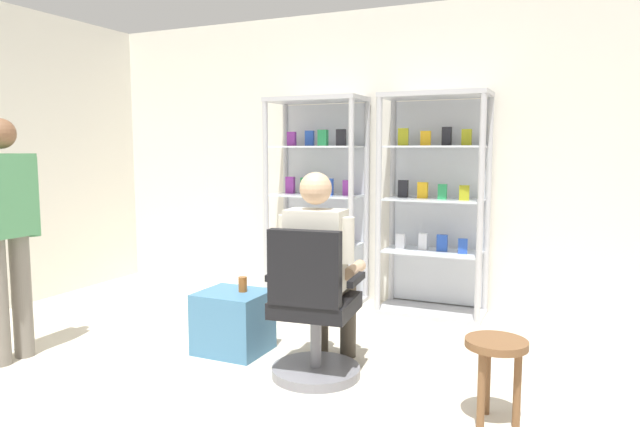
# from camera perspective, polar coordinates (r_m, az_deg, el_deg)

# --- Properties ---
(back_wall) EXTENTS (6.00, 0.10, 2.70)m
(back_wall) POSITION_cam_1_polar(r_m,az_deg,el_deg) (5.42, 6.28, 5.52)
(back_wall) COLOR silver
(back_wall) RESTS_ON ground
(display_cabinet_left) EXTENTS (0.90, 0.45, 1.90)m
(display_cabinet_left) POSITION_cam_1_polar(r_m,az_deg,el_deg) (5.42, -0.10, 1.51)
(display_cabinet_left) COLOR #B7B7BC
(display_cabinet_left) RESTS_ON ground
(display_cabinet_right) EXTENTS (0.90, 0.45, 1.90)m
(display_cabinet_right) POSITION_cam_1_polar(r_m,az_deg,el_deg) (5.06, 11.31, 1.02)
(display_cabinet_right) COLOR #B7B7BC
(display_cabinet_right) RESTS_ON ground
(office_chair) EXTENTS (0.59, 0.56, 0.96)m
(office_chair) POSITION_cam_1_polar(r_m,az_deg,el_deg) (3.61, -0.70, -10.28)
(office_chair) COLOR slate
(office_chair) RESTS_ON ground
(seated_shopkeeper) EXTENTS (0.52, 0.59, 1.29)m
(seated_shopkeeper) POSITION_cam_1_polar(r_m,az_deg,el_deg) (3.68, 0.12, -4.83)
(seated_shopkeeper) COLOR #3F382D
(seated_shopkeeper) RESTS_ON ground
(storage_crate) EXTENTS (0.47, 0.41, 0.43)m
(storage_crate) POSITION_cam_1_polar(r_m,az_deg,el_deg) (4.18, -8.59, -10.55)
(storage_crate) COLOR teal
(storage_crate) RESTS_ON ground
(tea_glass) EXTENTS (0.06, 0.06, 0.11)m
(tea_glass) POSITION_cam_1_polar(r_m,az_deg,el_deg) (4.10, -7.67, -6.96)
(tea_glass) COLOR brown
(tea_glass) RESTS_ON storage_crate
(standing_customer) EXTENTS (0.22, 0.52, 1.63)m
(standing_customer) POSITION_cam_1_polar(r_m,az_deg,el_deg) (4.35, -28.72, -0.94)
(standing_customer) COLOR slate
(standing_customer) RESTS_ON ground
(wooden_stool) EXTENTS (0.32, 0.32, 0.45)m
(wooden_stool) POSITION_cam_1_polar(r_m,az_deg,el_deg) (3.20, 17.03, -13.45)
(wooden_stool) COLOR brown
(wooden_stool) RESTS_ON ground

